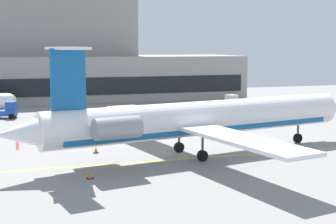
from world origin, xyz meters
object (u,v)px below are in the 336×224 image
Objects in this scene: belt_loader at (7,111)px; baggage_tug at (234,103)px; regional_jet at (199,119)px; pushback_tractor at (82,126)px.

baggage_tug is at bearing 0.15° from belt_loader.
regional_jet is at bearing -60.14° from belt_loader.
baggage_tug is 32.06m from belt_loader.
pushback_tractor is at bearing -62.67° from belt_loader.
regional_jet is 32.23m from baggage_tug.
pushback_tractor reaches higher than baggage_tug.
belt_loader is at bearing 117.33° from pushback_tractor.
baggage_tug is 1.17× the size of belt_loader.
pushback_tractor reaches higher than belt_loader.
belt_loader is (-15.91, 27.72, -2.20)m from regional_jet.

